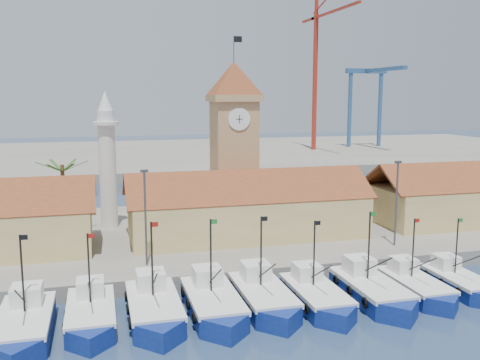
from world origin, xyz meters
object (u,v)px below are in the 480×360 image
object	(u,v)px
boat_4	(264,299)
clock_tower	(234,139)
minaret	(107,159)
boat_0	(24,328)

from	to	relation	value
boat_4	clock_tower	world-z (taller)	clock_tower
boat_4	minaret	world-z (taller)	minaret
boat_4	clock_tower	xyz separation A→B (m)	(3.39, 23.31, 11.14)
boat_4	clock_tower	distance (m)	26.06
boat_4	minaret	size ratio (longest dim) A/B	0.64
clock_tower	minaret	world-z (taller)	clock_tower
minaret	boat_0	bearing A→B (deg)	-104.23
boat_0	minaret	world-z (taller)	minaret
boat_0	minaret	xyz separation A→B (m)	(6.61, 26.08, 8.92)
boat_0	clock_tower	distance (m)	34.22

